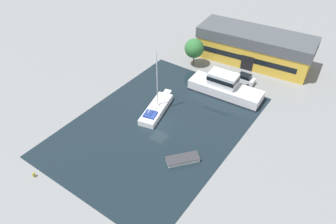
{
  "coord_description": "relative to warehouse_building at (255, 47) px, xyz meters",
  "views": [
    {
      "loc": [
        23.74,
        -30.97,
        34.03
      ],
      "look_at": [
        0.0,
        2.54,
        1.0
      ],
      "focal_mm": 35.0,
      "sensor_mm": 36.0,
      "label": 1
    }
  ],
  "objects": [
    {
      "name": "water_canal",
      "position": [
        -3.77,
        -27.09,
        -3.28
      ],
      "size": [
        24.0,
        33.88,
        0.01
      ],
      "primitive_type": "cube",
      "color": "black",
      "rests_on": "ground"
    },
    {
      "name": "ground_plane",
      "position": [
        -3.77,
        -27.09,
        -3.28
      ],
      "size": [
        440.0,
        440.0,
        0.0
      ],
      "primitive_type": "plane",
      "color": "gray"
    },
    {
      "name": "warehouse_building",
      "position": [
        0.0,
        0.0,
        0.0
      ],
      "size": [
        23.2,
        10.01,
        6.48
      ],
      "rotation": [
        0.0,
        0.0,
        0.1
      ],
      "color": "gold",
      "rests_on": "ground"
    },
    {
      "name": "motor_cruiser",
      "position": [
        0.66,
        -13.61,
        -1.8
      ],
      "size": [
        13.27,
        4.81,
        4.1
      ],
      "rotation": [
        0.0,
        0.0,
        1.63
      ],
      "color": "silver",
      "rests_on": "water_canal"
    },
    {
      "name": "parked_car",
      "position": [
        1.9,
        -8.21,
        -2.4
      ],
      "size": [
        4.19,
        1.94,
        1.79
      ],
      "rotation": [
        0.0,
        0.0,
        1.61
      ],
      "color": "silver",
      "rests_on": "ground"
    },
    {
      "name": "mooring_bollard",
      "position": [
        -11.08,
        -45.04,
        -2.89
      ],
      "size": [
        0.36,
        0.36,
        0.73
      ],
      "color": "olive",
      "rests_on": "ground"
    },
    {
      "name": "quay_tree_near_building",
      "position": [
        -9.1,
        -8.18,
        0.46
      ],
      "size": [
        3.79,
        3.79,
        5.64
      ],
      "color": "brown",
      "rests_on": "ground"
    },
    {
      "name": "small_dinghy",
      "position": [
        3.5,
        -31.27,
        -2.97
      ],
      "size": [
        4.36,
        4.72,
        0.61
      ],
      "rotation": [
        0.0,
        0.0,
        5.59
      ],
      "color": "white",
      "rests_on": "water_canal"
    },
    {
      "name": "sailboat_moored",
      "position": [
        -6.15,
        -24.44,
        -2.67
      ],
      "size": [
        4.52,
        9.88,
        11.02
      ],
      "rotation": [
        0.0,
        0.0,
        0.23
      ],
      "color": "white",
      "rests_on": "water_canal"
    }
  ]
}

